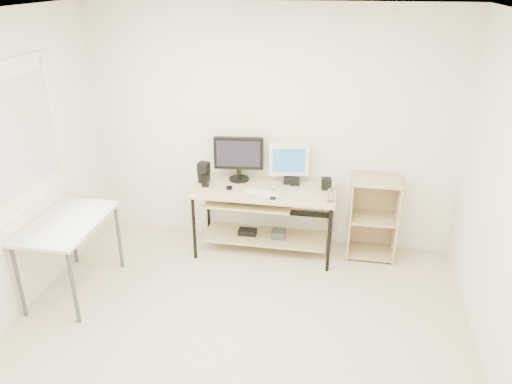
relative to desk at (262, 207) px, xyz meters
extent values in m
cube|color=beige|center=(0.03, -1.66, -0.54)|extent=(4.00, 4.00, 0.01)
cube|color=white|center=(0.03, -1.66, 2.07)|extent=(4.00, 4.00, 0.01)
cube|color=white|center=(0.03, 0.34, 0.76)|extent=(4.00, 0.01, 2.60)
cube|color=white|center=(-1.96, -1.06, 1.01)|extent=(0.01, 1.00, 1.20)
cube|color=#C7B57E|center=(0.03, -0.01, 0.20)|extent=(1.50, 0.65, 0.03)
cube|color=#C7B57E|center=(-0.12, -0.06, 0.08)|extent=(0.90, 0.49, 0.02)
cube|color=#C7B57E|center=(0.03, 0.04, -0.39)|extent=(1.35, 0.46, 0.02)
cube|color=black|center=(-0.17, -0.06, 0.10)|extent=(0.33, 0.22, 0.01)
cylinder|color=black|center=(0.08, -0.11, 0.10)|extent=(0.14, 0.01, 0.01)
cube|color=#414144|center=(0.18, 0.04, -0.34)|extent=(0.15, 0.15, 0.08)
cube|color=black|center=(-0.17, 0.04, -0.35)|extent=(0.20, 0.12, 0.06)
cylinder|color=black|center=(-0.68, -0.29, -0.18)|extent=(0.04, 0.04, 0.72)
cylinder|color=black|center=(-0.68, 0.28, -0.18)|extent=(0.04, 0.04, 0.72)
cylinder|color=black|center=(0.74, -0.29, -0.18)|extent=(0.04, 0.04, 0.72)
cylinder|color=black|center=(0.74, 0.28, -0.18)|extent=(0.04, 0.04, 0.72)
cube|color=silver|center=(-1.65, -1.06, 0.20)|extent=(0.60, 1.00, 0.03)
cylinder|color=#414144|center=(-1.91, -1.52, -0.18)|extent=(0.04, 0.04, 0.72)
cylinder|color=#414144|center=(-1.91, -0.60, -0.18)|extent=(0.04, 0.04, 0.72)
cylinder|color=#414144|center=(-1.39, -1.52, -0.18)|extent=(0.04, 0.04, 0.72)
cylinder|color=#414144|center=(-1.39, -0.60, -0.18)|extent=(0.04, 0.04, 0.72)
cube|color=tan|center=(0.94, 0.12, -0.09)|extent=(0.02, 0.40, 0.90)
cube|color=tan|center=(1.42, 0.12, -0.09)|extent=(0.02, 0.40, 0.90)
cube|color=tan|center=(1.18, 0.31, -0.09)|extent=(0.50, 0.02, 0.90)
cube|color=tan|center=(1.18, 0.12, -0.50)|extent=(0.46, 0.38, 0.02)
cube|color=tan|center=(1.18, 0.12, -0.09)|extent=(0.46, 0.38, 0.02)
cube|color=tan|center=(1.18, 0.12, 0.34)|extent=(0.46, 0.38, 0.02)
cylinder|color=black|center=(-0.29, 0.20, 0.22)|extent=(0.22, 0.22, 0.02)
cylinder|color=black|center=(-0.29, 0.20, 0.29)|extent=(0.05, 0.05, 0.11)
cube|color=black|center=(-0.29, 0.20, 0.52)|extent=(0.54, 0.11, 0.36)
cube|color=black|center=(-0.29, 0.17, 0.52)|extent=(0.45, 0.05, 0.29)
cube|color=silver|center=(0.25, 0.19, 0.22)|extent=(0.15, 0.14, 0.01)
cylinder|color=silver|center=(0.25, 0.19, 0.27)|extent=(0.04, 0.04, 0.09)
cube|color=silver|center=(0.25, 0.19, 0.49)|extent=(0.43, 0.12, 0.36)
cube|color=#2564A2|center=(0.25, 0.16, 0.49)|extent=(0.36, 0.07, 0.29)
cube|color=silver|center=(0.01, -0.11, 0.22)|extent=(0.39, 0.18, 0.01)
ellipsoid|color=#B6B6BB|center=(0.10, 0.02, 0.23)|extent=(0.07, 0.10, 0.03)
cube|color=black|center=(0.29, 0.16, 0.25)|extent=(0.18, 0.09, 0.08)
cube|color=black|center=(-0.66, 0.07, 0.26)|extent=(0.11, 0.11, 0.09)
cube|color=black|center=(-0.66, 0.07, 0.37)|extent=(0.13, 0.13, 0.13)
cube|color=black|center=(0.66, 0.12, 0.27)|extent=(0.11, 0.11, 0.12)
cube|color=black|center=(-0.61, -0.05, 0.28)|extent=(0.07, 0.05, 0.14)
cylinder|color=black|center=(-0.34, -0.07, 0.22)|extent=(0.07, 0.07, 0.03)
cube|color=black|center=(0.15, -0.20, 0.22)|extent=(0.06, 0.11, 0.01)
cylinder|color=#A5764A|center=(0.72, -0.19, 0.21)|extent=(0.09, 0.09, 0.01)
cylinder|color=white|center=(0.72, -0.19, 0.28)|extent=(0.07, 0.07, 0.13)
camera|label=1|loc=(0.79, -4.77, 2.33)|focal=35.00mm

